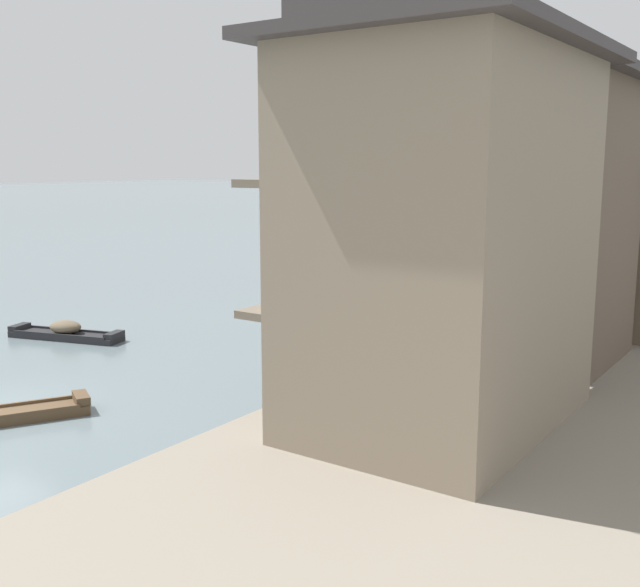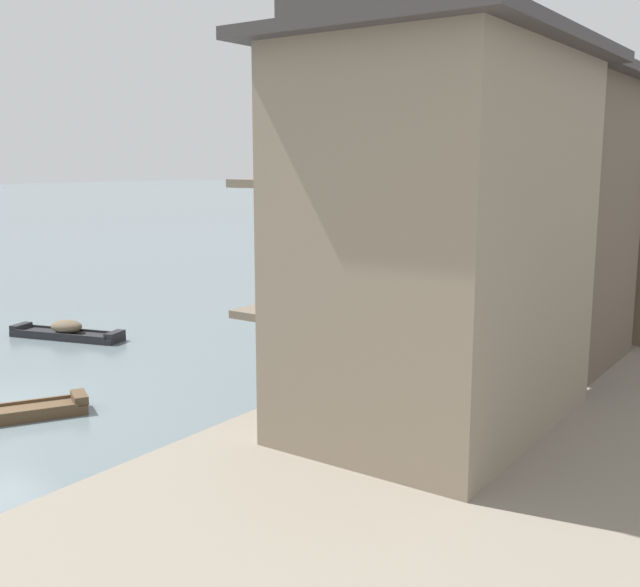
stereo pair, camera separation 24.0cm
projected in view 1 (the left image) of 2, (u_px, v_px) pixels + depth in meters
The scene contains 10 objects.
boat_moored_nearest at pixel (409, 271), 44.02m from camera, with size 3.82×1.75×0.74m.
boat_moored_second at pixel (531, 287), 38.57m from camera, with size 2.05×5.82×0.75m.
boat_moored_third at pixel (538, 231), 69.62m from camera, with size 3.91×1.72×0.69m.
boat_moored_far at pixel (66, 333), 28.14m from camera, with size 4.65×2.22×0.71m.
house_waterfront_nearest at pixel (445, 225), 15.80m from camera, with size 5.70×7.72×8.74m.
house_waterfront_second at pixel (543, 208), 21.31m from camera, with size 5.43×5.51×8.74m.
house_waterfront_tall at pixel (600, 238), 25.97m from camera, with size 5.80×6.08×6.14m.
mooring_post_dock_near at pixel (374, 352), 20.65m from camera, with size 0.20×0.20×0.87m, color #473828.
mooring_post_dock_mid at pixel (523, 294), 30.21m from camera, with size 0.20×0.20×0.73m, color #473828.
hill_far_centre at pixel (520, 145), 115.43m from camera, with size 47.14×47.14×18.45m, color #5B6B5B.
Camera 1 is at (17.98, -10.63, 6.54)m, focal length 42.06 mm.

